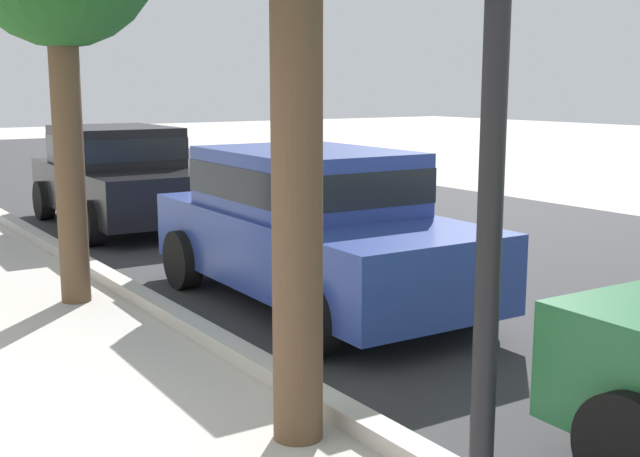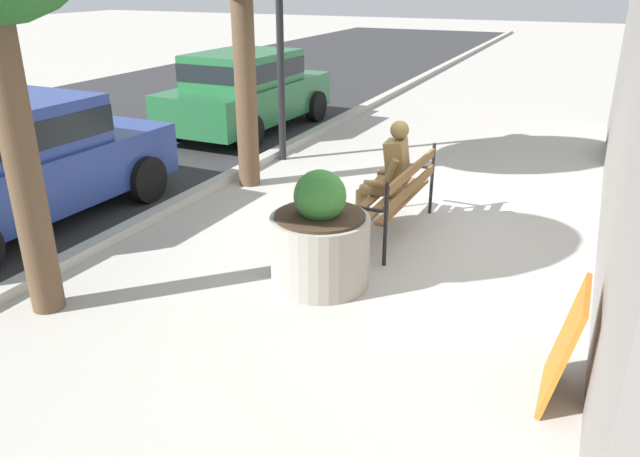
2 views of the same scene
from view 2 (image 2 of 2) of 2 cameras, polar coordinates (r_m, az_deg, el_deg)
The scene contains 9 objects.
ground_plane at distance 7.59m, azimuth 6.36°, elevation -0.39°, with size 80.00×80.00×0.00m, color #ADA8A0.
curb_stone at distance 8.83m, azimuth -11.79°, elevation 2.98°, with size 60.00×0.20×0.12m, color #B2AFA8.
park_bench at distance 7.37m, azimuth 7.28°, elevation 3.37°, with size 1.81×0.57×0.95m.
bronze_statue_seated at distance 7.50m, azimuth 6.05°, elevation 4.76°, with size 0.62×0.80×1.37m.
concrete_planter at distance 6.15m, azimuth -0.00°, elevation -1.18°, with size 1.00×1.00×1.20m.
parked_car_blue at distance 8.41m, azimuth -26.80°, elevation 5.64°, with size 4.14×2.01×1.56m.
parked_car_green at distance 12.61m, azimuth -6.81°, elevation 12.74°, with size 4.14×2.01×1.56m.
lamp_post at distance 10.26m, azimuth -3.80°, elevation 20.28°, with size 0.32×0.32×3.90m.
leaning_signboard at distance 4.86m, azimuth 21.68°, elevation -9.98°, with size 0.70×0.04×0.90m, color #C6661E.
Camera 2 is at (-6.69, -2.10, 2.92)m, focal length 34.52 mm.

